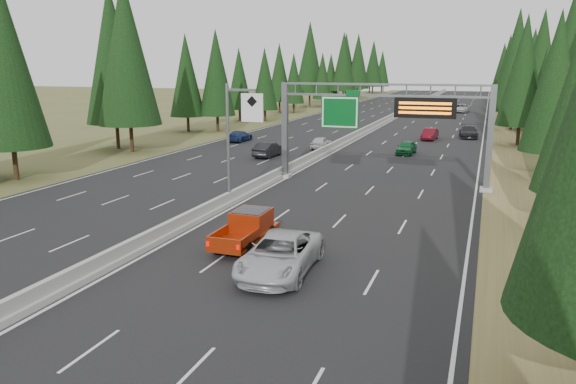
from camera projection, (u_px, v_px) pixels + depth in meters
The scene contains 19 objects.
road at pixel (380, 125), 88.23m from camera, with size 32.00×260.00×0.08m, color black.
shoulder_right at pixel (501, 129), 82.40m from camera, with size 3.60×260.00×0.06m, color olive.
shoulder_left at pixel (275, 122), 94.06m from camera, with size 3.60×260.00×0.06m, color #4C5326.
median_barrier at pixel (380, 123), 88.14m from camera, with size 0.70×260.00×0.85m.
sign_gantry at pixel (390, 118), 42.70m from camera, with size 16.75×0.98×7.80m.
hov_sign_pole at pixel (236, 136), 36.44m from camera, with size 2.80×0.50×8.00m.
tree_row_right at pixel (543, 62), 70.46m from camera, with size 12.29×237.74×18.52m.
tree_row_left at pixel (201, 63), 76.87m from camera, with size 11.87×240.86×18.99m.
silver_minivan at pixel (280, 255), 25.09m from camera, with size 2.83×6.14×1.71m, color silver.
red_pickup at pixel (248, 226), 29.27m from camera, with size 1.86×5.22×1.70m.
car_ahead_green at pixel (406, 147), 58.99m from camera, with size 1.66×4.13×1.41m, color #15602E.
car_ahead_dkred at pixel (430, 134), 70.40m from camera, with size 1.50×4.30×1.42m, color #5D0D17.
car_ahead_dkgrey at pixel (469, 132), 72.47m from camera, with size 2.17×5.33×1.55m, color black.
car_ahead_white at pixel (461, 108), 111.67m from camera, with size 2.70×5.85×1.63m, color #B4B4B4.
car_ahead_far at pixel (429, 100), 140.28m from camera, with size 1.68×4.18×1.42m, color black.
car_onc_near at pixel (269, 149), 57.28m from camera, with size 1.60×4.59×1.51m, color black.
car_onc_blue at pixel (240, 136), 68.92m from camera, with size 1.84×4.53×1.31m, color navy.
car_onc_white at pixel (321, 143), 62.78m from camera, with size 1.64×4.08×1.39m, color silver.
car_onc_far at pixel (346, 105), 121.86m from camera, with size 2.51×5.45×1.52m, color black.
Camera 1 is at (15.99, -8.13, 9.19)m, focal length 35.00 mm.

